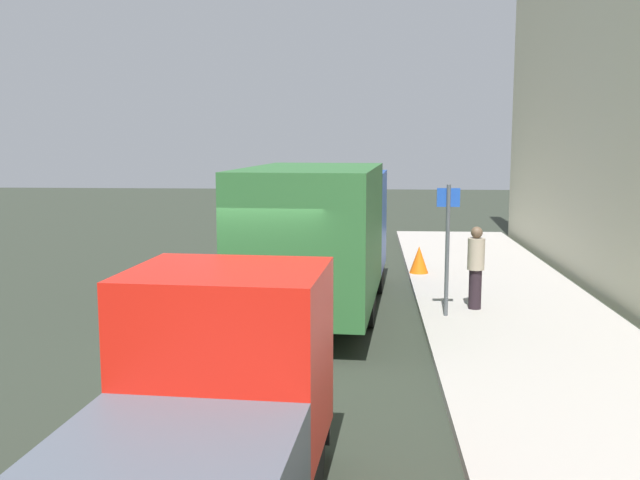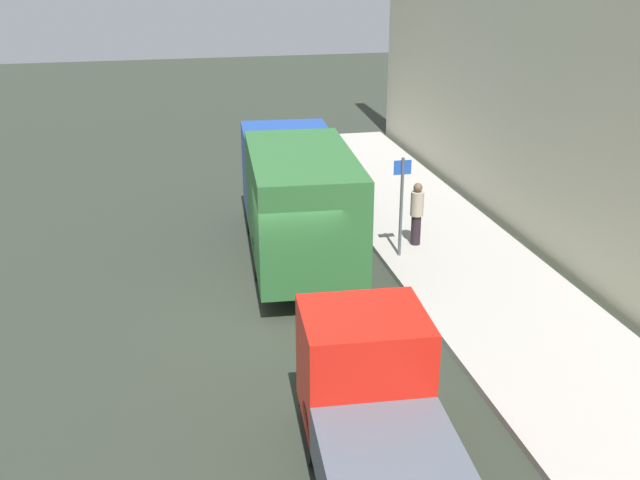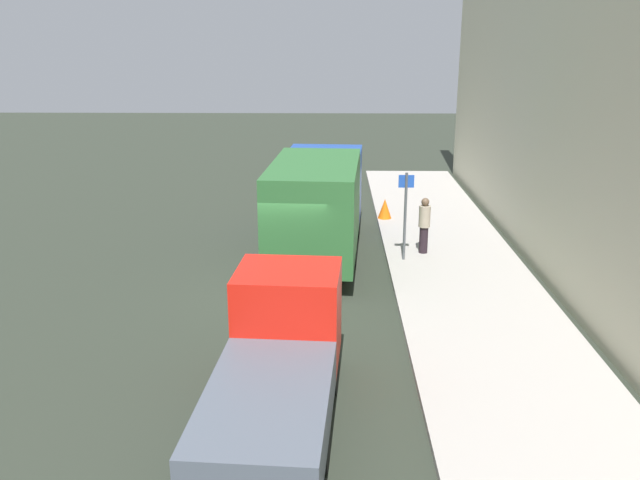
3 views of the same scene
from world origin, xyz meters
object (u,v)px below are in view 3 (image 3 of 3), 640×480
at_px(pedestrian_walking, 424,224).
at_px(large_utility_truck, 318,201).
at_px(small_flatbed_truck, 279,361).
at_px(traffic_cone_orange, 385,209).
at_px(street_sign_post, 405,209).

bearing_deg(pedestrian_walking, large_utility_truck, -21.37).
height_order(large_utility_truck, small_flatbed_truck, large_utility_truck).
distance_m(small_flatbed_truck, pedestrian_walking, 9.61).
distance_m(pedestrian_walking, traffic_cone_orange, 4.05).
bearing_deg(pedestrian_walking, traffic_cone_orange, -96.49).
xyz_separation_m(small_flatbed_truck, street_sign_post, (3.00, 8.27, 0.57)).
height_order(small_flatbed_truck, traffic_cone_orange, small_flatbed_truck).
bearing_deg(traffic_cone_orange, large_utility_truck, -121.17).
height_order(large_utility_truck, pedestrian_walking, large_utility_truck).
bearing_deg(traffic_cone_orange, street_sign_post, -87.24).
relative_size(large_utility_truck, traffic_cone_orange, 10.65).
bearing_deg(large_utility_truck, street_sign_post, -12.91).
xyz_separation_m(pedestrian_walking, traffic_cone_orange, (-0.87, 3.92, -0.55)).
relative_size(small_flatbed_truck, street_sign_post, 2.16).
height_order(small_flatbed_truck, street_sign_post, street_sign_post).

